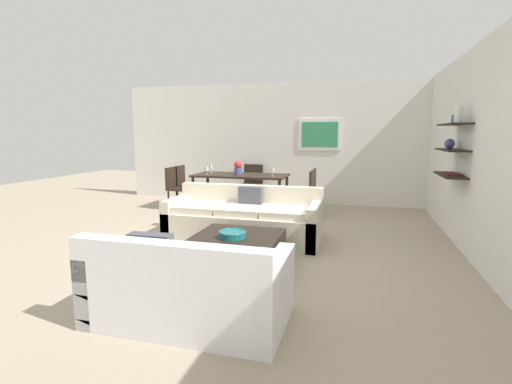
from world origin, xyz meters
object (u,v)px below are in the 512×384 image
at_px(loveseat_white, 189,287).
at_px(centerpiece_vase, 238,168).
at_px(decorative_bowl, 232,234).
at_px(dining_chair_left_near, 176,185).
at_px(sofa_beige, 244,220).
at_px(wine_glass_right_near, 273,170).
at_px(dining_table, 241,178).
at_px(dining_chair_head, 252,181).
at_px(dining_chair_left_far, 185,183).
at_px(dining_chair_right_near, 305,190).
at_px(coffee_table, 236,252).
at_px(dining_chair_right_far, 308,188).
at_px(wine_glass_left_near, 207,169).
at_px(wine_glass_left_far, 211,167).

distance_m(loveseat_white, centerpiece_vase, 4.60).
height_order(loveseat_white, decorative_bowl, loveseat_white).
bearing_deg(loveseat_white, dining_chair_left_near, 118.56).
xyz_separation_m(sofa_beige, wine_glass_right_near, (0.01, 1.89, 0.57)).
relative_size(dining_table, wine_glass_right_near, 11.90).
relative_size(dining_chair_left_near, wine_glass_right_near, 5.52).
relative_size(dining_chair_head, centerpiece_vase, 3.13).
bearing_deg(dining_chair_left_far, wine_glass_right_near, -8.48).
relative_size(dining_table, dining_chair_right_near, 2.15).
height_order(coffee_table, dining_chair_right_near, dining_chair_right_near).
xyz_separation_m(dining_chair_left_near, dining_chair_right_far, (2.71, 0.39, 0.00)).
relative_size(wine_glass_left_near, wine_glass_left_far, 0.81).
bearing_deg(wine_glass_left_near, loveseat_white, -69.07).
bearing_deg(dining_chair_right_near, dining_chair_head, 142.41).
bearing_deg(dining_chair_right_near, wine_glass_left_near, 177.52).
bearing_deg(dining_chair_left_near, dining_chair_left_far, 90.00).
bearing_deg(wine_glass_left_far, dining_chair_left_near, -155.05).
xyz_separation_m(coffee_table, decorative_bowl, (-0.02, -0.06, 0.23)).
bearing_deg(coffee_table, decorative_bowl, -107.62).
bearing_deg(wine_glass_left_near, dining_chair_right_near, -2.48).
bearing_deg(dining_chair_head, dining_chair_right_near, -37.59).
xyz_separation_m(dining_chair_head, centerpiece_vase, (-0.05, -0.86, 0.39)).
distance_m(decorative_bowl, wine_glass_left_near, 3.54).
bearing_deg(dining_table, decorative_bowl, -73.89).
bearing_deg(sofa_beige, coffee_table, -77.41).
xyz_separation_m(decorative_bowl, dining_chair_right_far, (0.42, 3.42, 0.08)).
xyz_separation_m(dining_chair_left_near, wine_glass_left_far, (0.66, 0.31, 0.37)).
xyz_separation_m(coffee_table, dining_chair_left_near, (-2.30, 2.96, 0.31)).
bearing_deg(dining_chair_left_far, dining_table, -8.29).
xyz_separation_m(dining_chair_right_far, wine_glass_right_near, (-0.66, -0.31, 0.35)).
relative_size(decorative_bowl, dining_chair_head, 0.36).
distance_m(dining_table, centerpiece_vase, 0.22).
relative_size(sofa_beige, dining_chair_left_far, 2.57).
height_order(coffee_table, wine_glass_left_near, wine_glass_left_near).
relative_size(dining_table, dining_chair_left_near, 2.15).
bearing_deg(decorative_bowl, wine_glass_left_far, 116.05).
bearing_deg(wine_glass_left_near, sofa_beige, -53.72).
relative_size(loveseat_white, dining_chair_left_far, 1.85).
height_order(dining_chair_right_near, dining_chair_head, same).
xyz_separation_m(loveseat_white, dining_chair_right_near, (0.39, 4.27, 0.21)).
bearing_deg(decorative_bowl, dining_chair_head, 102.89).
relative_size(dining_chair_left_near, wine_glass_left_near, 5.96).
relative_size(sofa_beige, dining_chair_left_near, 2.57).
bearing_deg(sofa_beige, dining_chair_right_far, 73.14).
bearing_deg(coffee_table, centerpiece_vase, 107.59).
distance_m(dining_chair_right_far, wine_glass_left_near, 2.10).
bearing_deg(wine_glass_left_near, dining_table, 8.85).
height_order(sofa_beige, dining_chair_left_far, dining_chair_left_far).
bearing_deg(wine_glass_right_near, dining_chair_right_far, 24.95).
height_order(decorative_bowl, dining_chair_head, dining_chair_head).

